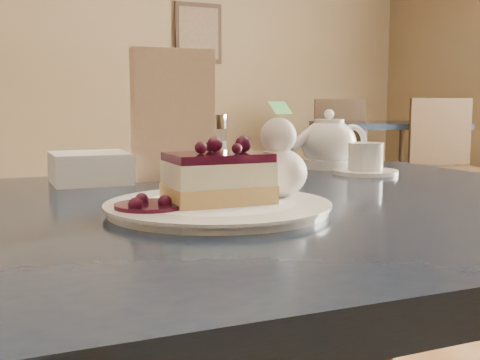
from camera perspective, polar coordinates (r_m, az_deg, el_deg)
name	(u,v)px	position (r m, az deg, el deg)	size (l,w,h in m)	color
main_table	(204,266)	(0.85, -3.40, -8.10)	(1.31, 0.89, 0.81)	black
dessert_plate	(218,207)	(0.78, -2.10, -2.61)	(0.28, 0.28, 0.01)	white
cheesecake_slice	(218,178)	(0.77, -2.11, 0.16)	(0.13, 0.09, 0.07)	tan
whipped_cream	(278,173)	(0.82, 3.62, 0.70)	(0.08, 0.08, 0.07)	white
berry_sauce	(150,206)	(0.75, -8.58, -2.45)	(0.09, 0.09, 0.01)	black
tea_set	(335,148)	(1.30, 9.01, 3.06)	(0.19, 0.25, 0.11)	white
menu_card	(174,115)	(1.11, -6.32, 6.17)	(0.15, 0.03, 0.24)	beige
sugar_shaker	(211,145)	(1.16, -2.79, 3.36)	(0.07, 0.07, 0.12)	white
napkin_stack	(90,168)	(1.09, -14.04, 1.13)	(0.13, 0.13, 0.05)	white
bg_table_far_right	(383,212)	(5.05, 13.37, -2.94)	(1.30, 1.95, 1.30)	black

